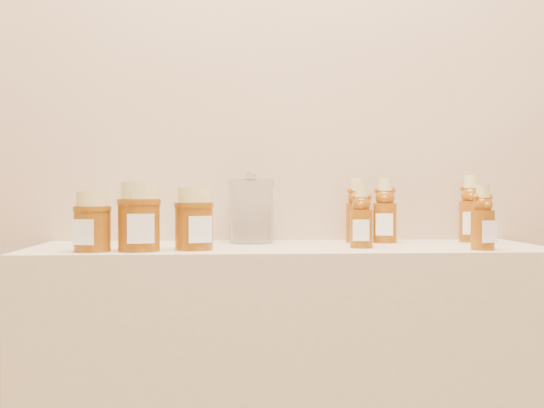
{
  "coord_description": "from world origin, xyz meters",
  "views": [
    {
      "loc": [
        -0.14,
        -0.05,
        1.03
      ],
      "look_at": [
        -0.04,
        1.52,
        1.0
      ],
      "focal_mm": 45.0,
      "sensor_mm": 36.0,
      "label": 1
    }
  ],
  "objects_px": {
    "honey_jar_left": "(139,217)",
    "glass_canister": "(251,208)",
    "bear_bottle_back_left": "(357,206)",
    "bear_bottle_front_left": "(361,212)"
  },
  "relations": [
    {
      "from": "honey_jar_left",
      "to": "glass_canister",
      "type": "distance_m",
      "value": 0.33
    },
    {
      "from": "bear_bottle_front_left",
      "to": "honey_jar_left",
      "type": "distance_m",
      "value": 0.5
    },
    {
      "from": "honey_jar_left",
      "to": "bear_bottle_back_left",
      "type": "bearing_deg",
      "value": 10.84
    },
    {
      "from": "bear_bottle_back_left",
      "to": "glass_canister",
      "type": "height_order",
      "value": "bear_bottle_back_left"
    },
    {
      "from": "bear_bottle_front_left",
      "to": "glass_canister",
      "type": "distance_m",
      "value": 0.3
    },
    {
      "from": "bear_bottle_back_left",
      "to": "glass_canister",
      "type": "relative_size",
      "value": 1.06
    },
    {
      "from": "bear_bottle_back_left",
      "to": "bear_bottle_front_left",
      "type": "xyz_separation_m",
      "value": [
        -0.02,
        -0.16,
        -0.01
      ]
    },
    {
      "from": "glass_canister",
      "to": "bear_bottle_back_left",
      "type": "bearing_deg",
      "value": -0.25
    },
    {
      "from": "honey_jar_left",
      "to": "glass_canister",
      "type": "height_order",
      "value": "glass_canister"
    },
    {
      "from": "bear_bottle_front_left",
      "to": "glass_canister",
      "type": "bearing_deg",
      "value": 159.65
    }
  ]
}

